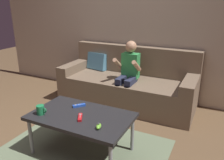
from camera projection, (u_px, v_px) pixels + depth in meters
The scene contains 10 objects.
ground_plane at pixel (57, 153), 2.45m from camera, with size 10.31×10.31×0.00m, color brown.
wall_back at pixel (128, 20), 3.66m from camera, with size 5.15×0.05×2.50m, color #B2A38E.
couch at pixel (127, 85), 3.57m from camera, with size 2.04×0.80×0.86m.
person_seated_on_couch at pixel (128, 72), 3.29m from camera, with size 0.34×0.42×1.00m.
coffee_table at pixel (81, 118), 2.34m from camera, with size 1.03×0.62×0.44m.
area_rug at pixel (83, 151), 2.47m from camera, with size 1.72×1.28×0.01m, color #6B7A5B.
game_remote_blue_near_edge at pixel (79, 105), 2.51m from camera, with size 0.12×0.13×0.03m.
nunchuk_lime at pixel (99, 126), 2.08m from camera, with size 0.07×0.10×0.05m.
game_remote_red_far_corner at pixel (80, 117), 2.25m from camera, with size 0.10×0.14×0.03m.
coffee_mug at pixel (41, 110), 2.33m from camera, with size 0.12×0.08×0.09m.
Camera 1 is at (1.44, -1.58, 1.54)m, focal length 36.80 mm.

